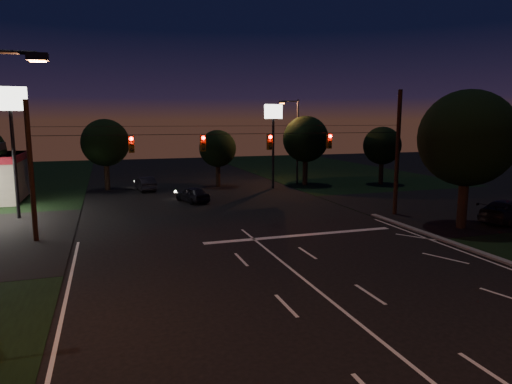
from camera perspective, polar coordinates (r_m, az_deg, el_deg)
name	(u,v)px	position (r m, az deg, el deg)	size (l,w,h in m)	color
ground	(356,321)	(16.73, 12.39, -15.49)	(140.00, 140.00, 0.00)	black
cross_street_right	(472,206)	(40.86, 25.35, -1.56)	(20.00, 16.00, 0.02)	black
stop_bar	(301,235)	(27.72, 5.68, -5.39)	(12.00, 0.50, 0.01)	silver
utility_pole_right	(394,214)	(35.07, 16.92, -2.70)	(0.30, 0.30, 9.00)	black
utility_pole_left	(36,241)	(29.16, -25.76, -5.55)	(0.28, 0.28, 8.00)	black
signal_span	(237,142)	(29.13, -2.37, 6.29)	(24.00, 0.40, 1.56)	black
pole_sign_left_near	(11,118)	(35.56, -28.30, 8.11)	(2.20, 0.30, 9.10)	black
pole_sign_right	(273,126)	(45.89, 2.17, 8.20)	(1.80, 0.30, 8.40)	black
street_light_right_far	(295,135)	(48.97, 4.93, 7.06)	(2.20, 0.35, 9.00)	black
tree_right_near	(466,139)	(31.61, 24.72, 6.01)	(6.00, 6.00, 8.76)	black
tree_far_b	(106,143)	(47.22, -18.30, 5.80)	(4.60, 4.60, 6.98)	black
tree_far_c	(218,149)	(47.51, -4.82, 5.38)	(3.80, 3.80, 5.86)	black
tree_far_d	(305,140)	(48.50, 6.19, 6.53)	(4.80, 4.80, 7.30)	black
tree_far_e	(382,146)	(50.64, 15.44, 5.55)	(4.00, 4.00, 6.18)	black
car_oncoming_a	(192,194)	(38.92, -7.95, -0.28)	(1.55, 3.85, 1.31)	black
car_oncoming_b	(145,184)	(46.20, -13.67, 1.03)	(1.43, 4.10, 1.35)	black
car_cross	(510,211)	(35.22, 29.17, -2.12)	(2.18, 5.36, 1.56)	black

